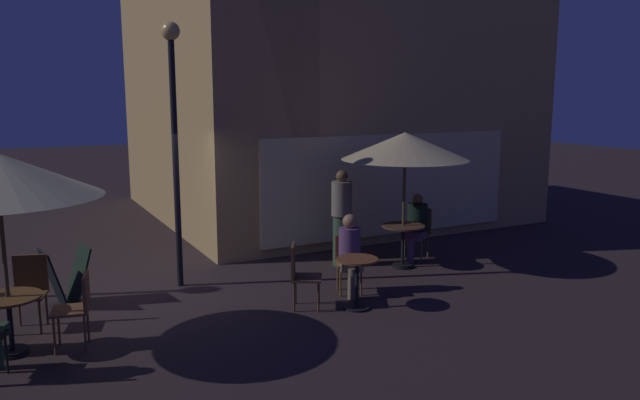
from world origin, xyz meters
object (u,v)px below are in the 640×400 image
patio_umbrella_0 (405,146)px  street_lamp_near_corner (174,115)px  cafe_chair_2 (78,303)px  cafe_chair_6 (349,258)px  patron_seated_3 (350,249)px  cafe_chair_5 (300,271)px  patron_standing_4 (342,218)px  cafe_chair_0 (419,228)px  cafe_table_0 (403,236)px  menu_sandwich_board (66,276)px  cafe_table_1 (9,311)px  patron_seated_0 (416,223)px  cafe_chair_3 (30,286)px  cafe_table_2 (357,275)px

patio_umbrella_0 → street_lamp_near_corner: bearing=168.5°
cafe_chair_2 → cafe_chair_6: size_ratio=1.05×
cafe_chair_2 → patron_seated_3: size_ratio=0.74×
cafe_chair_2 → cafe_chair_5: size_ratio=0.97×
street_lamp_near_corner → cafe_chair_2: bearing=-132.9°
cafe_chair_5 → patron_standing_4: bearing=74.4°
cafe_chair_0 → cafe_chair_2: bearing=-18.5°
patron_seated_3 → cafe_chair_6: bearing=-180.0°
patio_umbrella_0 → patron_standing_4: 1.73m
cafe_table_0 → patron_standing_4: patron_standing_4 is taller
menu_sandwich_board → cafe_chair_0: 6.29m
cafe_table_1 → patron_standing_4: (5.48, 1.58, 0.34)m
street_lamp_near_corner → patron_seated_0: size_ratio=3.36×
cafe_table_0 → patio_umbrella_0: 1.62m
cafe_table_1 → patron_seated_3: patron_seated_3 is taller
menu_sandwich_board → cafe_chair_5: cafe_chair_5 is taller
cafe_chair_6 → patron_seated_0: bearing=138.5°
cafe_table_1 → patron_seated_3: size_ratio=0.60×
menu_sandwich_board → cafe_chair_0: (6.28, -0.22, 0.13)m
patron_seated_0 → patron_standing_4: size_ratio=0.71×
patio_umbrella_0 → cafe_chair_0: size_ratio=2.54×
cafe_chair_0 → cafe_chair_2: 6.49m
cafe_chair_3 → cafe_chair_6: (4.58, -0.64, -0.04)m
cafe_table_0 → patron_seated_0: bearing=32.1°
cafe_table_0 → cafe_chair_2: (-5.64, -1.11, -0.01)m
menu_sandwich_board → cafe_chair_3: (-0.52, -0.73, 0.14)m
cafe_table_0 → patron_standing_4: (-0.92, 0.63, 0.30)m
cafe_chair_2 → cafe_chair_6: 4.10m
patron_seated_3 → patron_standing_4: bearing=176.6°
cafe_chair_0 → patron_seated_0: 0.20m
cafe_table_1 → cafe_chair_5: 3.81m
cafe_chair_3 → patron_standing_4: (5.22, 0.73, 0.30)m
menu_sandwich_board → cafe_chair_2: bearing=-101.0°
cafe_chair_2 → cafe_chair_6: cafe_chair_2 is taller
cafe_table_1 → cafe_chair_6: 4.84m
cafe_table_0 → cafe_table_1: 6.47m
street_lamp_near_corner → patio_umbrella_0: street_lamp_near_corner is taller
street_lamp_near_corner → patio_umbrella_0: 4.00m
cafe_table_1 → cafe_chair_3: size_ratio=0.78×
cafe_table_2 → cafe_chair_5: size_ratio=0.79×
cafe_chair_2 → cafe_table_0: bearing=-156.1°
cafe_chair_2 → cafe_chair_3: size_ratio=0.95×
cafe_table_1 → patron_seated_0: size_ratio=0.61×
menu_sandwich_board → street_lamp_near_corner: bearing=-5.3°
patron_seated_3 → cafe_chair_5: bearing=-55.6°
cafe_table_1 → cafe_chair_5: cafe_chair_5 is taller
cafe_table_0 → cafe_chair_0: size_ratio=0.81×
cafe_chair_6 → patron_standing_4: size_ratio=0.51×
patio_umbrella_0 → cafe_chair_0: (0.66, 0.41, -1.63)m
cafe_chair_3 → patron_standing_4: 5.28m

